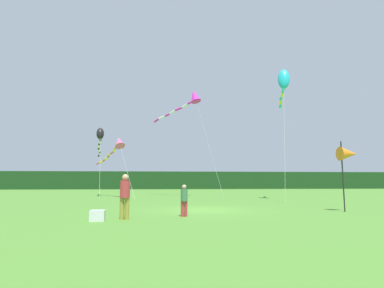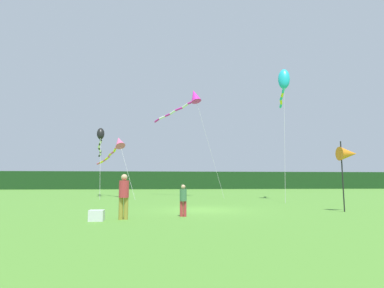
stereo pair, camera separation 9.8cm
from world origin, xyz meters
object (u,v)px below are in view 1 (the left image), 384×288
(kite_magenta, at_px, (191,99))
(person_adult, at_px, (125,194))
(kite_rainbow, at_px, (116,145))
(kite_black, at_px, (100,138))
(banner_flag_pole, at_px, (348,154))
(kite_cyan, at_px, (283,82))
(person_child, at_px, (184,199))
(cooler_box, at_px, (98,216))

(kite_magenta, bearing_deg, person_adult, -103.71)
(person_adult, bearing_deg, kite_magenta, 76.29)
(kite_rainbow, bearing_deg, person_adult, -80.42)
(kite_rainbow, bearing_deg, kite_black, 151.14)
(banner_flag_pole, relative_size, kite_rainbow, 0.38)
(kite_cyan, xyz_separation_m, kite_rainbow, (-14.07, 6.32, -4.63))
(banner_flag_pole, relative_size, kite_magenta, 0.33)
(person_adult, distance_m, kite_rainbow, 17.98)
(person_child, distance_m, cooler_box, 3.56)
(person_adult, xyz_separation_m, kite_rainbow, (-2.92, 17.31, 3.90))
(person_adult, distance_m, kite_cyan, 17.83)
(kite_magenta, distance_m, kite_rainbow, 8.53)
(cooler_box, relative_size, banner_flag_pole, 0.15)
(banner_flag_pole, distance_m, kite_magenta, 17.73)
(person_adult, xyz_separation_m, kite_black, (-4.65, 18.26, 4.66))
(kite_cyan, xyz_separation_m, kite_black, (-15.80, 7.27, -3.86))
(kite_cyan, bearing_deg, person_child, -130.77)
(person_adult, distance_m, kite_magenta, 19.66)
(person_child, distance_m, kite_black, 19.44)
(person_adult, relative_size, cooler_box, 3.28)
(cooler_box, xyz_separation_m, kite_cyan, (12.09, 11.36, 9.30))
(person_child, height_order, banner_flag_pole, banner_flag_pole)
(banner_flag_pole, bearing_deg, cooler_box, -167.86)
(banner_flag_pole, distance_m, kite_rainbow, 20.48)
(person_adult, bearing_deg, person_child, 18.97)
(banner_flag_pole, xyz_separation_m, kite_magenta, (-6.48, 15.04, 6.78))
(person_adult, relative_size, kite_black, 0.18)
(banner_flag_pole, height_order, kite_cyan, kite_cyan)
(kite_cyan, relative_size, kite_rainbow, 1.17)
(banner_flag_pole, xyz_separation_m, kite_rainbow, (-13.59, 15.18, 2.07))
(cooler_box, bearing_deg, person_adult, 21.26)
(cooler_box, height_order, banner_flag_pole, banner_flag_pole)
(kite_black, bearing_deg, kite_cyan, -24.72)
(kite_rainbow, bearing_deg, kite_magenta, -1.08)
(cooler_box, height_order, kite_black, kite_black)
(kite_black, bearing_deg, person_child, -68.05)
(person_adult, height_order, cooler_box, person_adult)
(cooler_box, xyz_separation_m, kite_rainbow, (-1.98, 17.68, 4.67))
(person_child, height_order, kite_rainbow, kite_rainbow)
(person_adult, height_order, kite_rainbow, kite_rainbow)
(person_adult, xyz_separation_m, kite_magenta, (4.19, 17.18, 8.60))
(banner_flag_pole, height_order, kite_rainbow, kite_rainbow)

